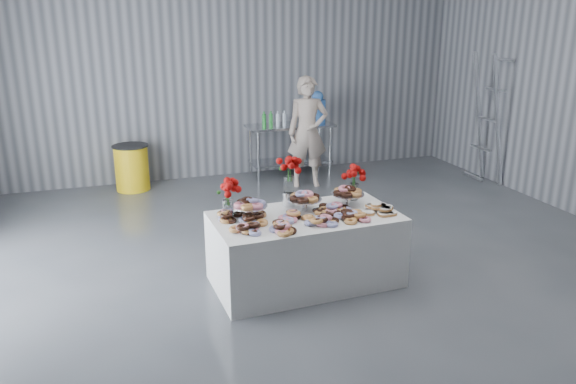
{
  "coord_description": "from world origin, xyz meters",
  "views": [
    {
      "loc": [
        -2.26,
        -4.92,
        2.73
      ],
      "look_at": [
        -0.41,
        0.51,
        0.89
      ],
      "focal_mm": 35.0,
      "sensor_mm": 36.0,
      "label": 1
    }
  ],
  "objects_px": {
    "trash_barrel": "(132,167)",
    "stepladder": "(488,119)",
    "prep_table": "(290,140)",
    "water_jug": "(317,108)",
    "display_table": "(305,249)",
    "person": "(308,132)"
  },
  "relations": [
    {
      "from": "water_jug",
      "to": "trash_barrel",
      "type": "relative_size",
      "value": 0.76
    },
    {
      "from": "display_table",
      "to": "trash_barrel",
      "type": "xyz_separation_m",
      "value": [
        -1.48,
        3.97,
        -0.01
      ]
    },
    {
      "from": "trash_barrel",
      "to": "stepladder",
      "type": "bearing_deg",
      "value": -15.01
    },
    {
      "from": "prep_table",
      "to": "water_jug",
      "type": "distance_m",
      "value": 0.73
    },
    {
      "from": "person",
      "to": "trash_barrel",
      "type": "relative_size",
      "value": 2.44
    },
    {
      "from": "prep_table",
      "to": "trash_barrel",
      "type": "height_order",
      "value": "prep_table"
    },
    {
      "from": "display_table",
      "to": "trash_barrel",
      "type": "relative_size",
      "value": 2.59
    },
    {
      "from": "stepladder",
      "to": "trash_barrel",
      "type": "bearing_deg",
      "value": 164.99
    },
    {
      "from": "prep_table",
      "to": "person",
      "type": "height_order",
      "value": "person"
    },
    {
      "from": "stepladder",
      "to": "prep_table",
      "type": "bearing_deg",
      "value": 152.65
    },
    {
      "from": "display_table",
      "to": "prep_table",
      "type": "height_order",
      "value": "prep_table"
    },
    {
      "from": "display_table",
      "to": "stepladder",
      "type": "height_order",
      "value": "stepladder"
    },
    {
      "from": "trash_barrel",
      "to": "display_table",
      "type": "bearing_deg",
      "value": -69.52
    },
    {
      "from": "display_table",
      "to": "prep_table",
      "type": "relative_size",
      "value": 1.27
    },
    {
      "from": "stepladder",
      "to": "person",
      "type": "bearing_deg",
      "value": 164.12
    },
    {
      "from": "prep_table",
      "to": "water_jug",
      "type": "height_order",
      "value": "water_jug"
    },
    {
      "from": "display_table",
      "to": "water_jug",
      "type": "distance_m",
      "value": 4.39
    },
    {
      "from": "person",
      "to": "stepladder",
      "type": "bearing_deg",
      "value": -4.13
    },
    {
      "from": "prep_table",
      "to": "water_jug",
      "type": "bearing_deg",
      "value": -0.0
    },
    {
      "from": "water_jug",
      "to": "stepladder",
      "type": "height_order",
      "value": "stepladder"
    },
    {
      "from": "display_table",
      "to": "stepladder",
      "type": "xyz_separation_m",
      "value": [
        4.1,
        2.47,
        0.7
      ]
    },
    {
      "from": "person",
      "to": "stepladder",
      "type": "relative_size",
      "value": 0.83
    }
  ]
}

